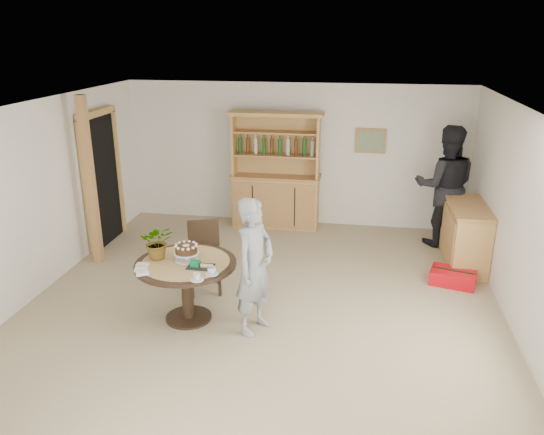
% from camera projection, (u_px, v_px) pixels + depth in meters
% --- Properties ---
extents(ground, '(7.00, 7.00, 0.00)m').
position_uv_depth(ground, '(258.00, 316.00, 6.54)').
color(ground, tan).
rests_on(ground, ground).
extents(room_shell, '(6.04, 7.04, 2.52)m').
position_uv_depth(room_shell, '(257.00, 180.00, 5.97)').
color(room_shell, white).
rests_on(room_shell, ground).
extents(doorway, '(0.13, 1.10, 2.18)m').
position_uv_depth(doorway, '(102.00, 177.00, 8.49)').
color(doorway, black).
rests_on(doorway, ground).
extents(pine_post, '(0.12, 0.12, 2.50)m').
position_uv_depth(pine_post, '(90.00, 183.00, 7.66)').
color(pine_post, tan).
rests_on(pine_post, ground).
extents(hutch, '(1.62, 0.54, 2.04)m').
position_uv_depth(hutch, '(276.00, 189.00, 9.37)').
color(hutch, tan).
rests_on(hutch, ground).
extents(sideboard, '(0.54, 1.26, 0.94)m').
position_uv_depth(sideboard, '(466.00, 236.00, 7.81)').
color(sideboard, tan).
rests_on(sideboard, ground).
extents(dining_table, '(1.20, 1.20, 0.76)m').
position_uv_depth(dining_table, '(186.00, 274.00, 6.29)').
color(dining_table, black).
rests_on(dining_table, ground).
extents(dining_chair, '(0.53, 0.53, 0.95)m').
position_uv_depth(dining_chair, '(204.00, 252.00, 7.08)').
color(dining_chair, black).
rests_on(dining_chair, ground).
extents(birthday_cake, '(0.30, 0.30, 0.20)m').
position_uv_depth(birthday_cake, '(186.00, 250.00, 6.24)').
color(birthday_cake, white).
rests_on(birthday_cake, dining_table).
extents(flower_vase, '(0.47, 0.44, 0.42)m').
position_uv_depth(flower_vase, '(158.00, 242.00, 6.27)').
color(flower_vase, '#3F7233').
rests_on(flower_vase, dining_table).
extents(gift_tray, '(0.30, 0.20, 0.08)m').
position_uv_depth(gift_tray, '(200.00, 265.00, 6.08)').
color(gift_tray, black).
rests_on(gift_tray, dining_table).
extents(coffee_cup_a, '(0.15, 0.15, 0.09)m').
position_uv_depth(coffee_cup_a, '(212.00, 271.00, 5.90)').
color(coffee_cup_a, silver).
rests_on(coffee_cup_a, dining_table).
extents(coffee_cup_b, '(0.15, 0.15, 0.08)m').
position_uv_depth(coffee_cup_b, '(197.00, 277.00, 5.76)').
color(coffee_cup_b, silver).
rests_on(coffee_cup_b, dining_table).
extents(napkins, '(0.24, 0.33, 0.03)m').
position_uv_depth(napkins, '(142.00, 269.00, 6.00)').
color(napkins, white).
rests_on(napkins, dining_table).
extents(teen_boy, '(0.58, 0.69, 1.61)m').
position_uv_depth(teen_boy, '(255.00, 267.00, 5.99)').
color(teen_boy, gray).
rests_on(teen_boy, ground).
extents(adult_person, '(0.97, 0.77, 1.96)m').
position_uv_depth(adult_person, '(445.00, 186.00, 8.45)').
color(adult_person, black).
rests_on(adult_person, ground).
extents(red_suitcase, '(0.68, 0.54, 0.21)m').
position_uv_depth(red_suitcase, '(453.00, 277.00, 7.34)').
color(red_suitcase, red).
rests_on(red_suitcase, ground).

